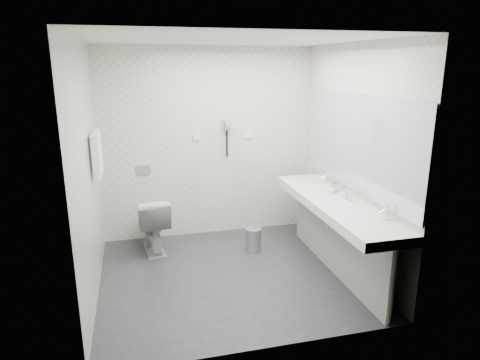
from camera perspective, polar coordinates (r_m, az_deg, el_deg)
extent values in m
plane|color=#25262A|center=(4.84, -1.32, -12.65)|extent=(2.80, 2.80, 0.00)
plane|color=silver|center=(4.28, -1.53, 18.38)|extent=(2.80, 2.80, 0.00)
plane|color=beige|center=(5.65, -4.35, 4.86)|extent=(2.80, 0.00, 2.80)
plane|color=beige|center=(3.19, 3.77, -3.40)|extent=(2.80, 0.00, 2.80)
plane|color=beige|center=(4.32, -19.84, 0.72)|extent=(0.00, 2.60, 2.60)
plane|color=beige|center=(4.89, 14.81, 2.76)|extent=(0.00, 2.60, 2.60)
cube|color=silver|center=(4.71, 12.66, -3.26)|extent=(0.55, 2.20, 0.10)
cube|color=gray|center=(4.87, 12.63, -7.97)|extent=(0.03, 2.15, 0.75)
cylinder|color=silver|center=(4.09, 19.67, -13.31)|extent=(0.06, 0.06, 0.75)
cylinder|color=silver|center=(5.76, 8.30, -4.05)|extent=(0.06, 0.06, 0.75)
cube|color=#B2BCC6|center=(4.68, 15.98, 4.61)|extent=(0.02, 2.20, 1.05)
ellipsoid|color=silver|center=(4.17, 16.67, -5.52)|extent=(0.40, 0.31, 0.05)
ellipsoid|color=silver|center=(5.26, 9.54, -0.73)|extent=(0.40, 0.31, 0.05)
cylinder|color=silver|center=(4.24, 19.04, -4.08)|extent=(0.04, 0.04, 0.15)
cylinder|color=silver|center=(5.32, 11.51, 0.35)|extent=(0.04, 0.04, 0.15)
imported|color=silver|center=(4.76, 14.02, -1.78)|extent=(0.07, 0.07, 0.12)
imported|color=silver|center=(4.92, 12.27, -1.26)|extent=(0.10, 0.10, 0.10)
imported|color=silver|center=(4.71, 14.50, -2.08)|extent=(0.04, 0.04, 0.10)
cylinder|color=silver|center=(5.05, 13.08, -0.72)|extent=(0.08, 0.08, 0.12)
cylinder|color=silver|center=(4.99, 12.63, -0.97)|extent=(0.07, 0.07, 0.11)
imported|color=silver|center=(5.42, -11.69, -5.79)|extent=(0.46, 0.72, 0.70)
cube|color=#B2B5BA|center=(5.62, -12.83, 1.33)|extent=(0.18, 0.02, 0.12)
cylinder|color=#B2B5BA|center=(5.37, 1.80, -8.06)|extent=(0.26, 0.26, 0.28)
cylinder|color=#B2B5BA|center=(5.31, 1.82, -6.60)|extent=(0.20, 0.20, 0.02)
cylinder|color=silver|center=(4.79, -18.99, 5.84)|extent=(0.02, 0.62, 0.02)
cube|color=white|center=(4.70, -18.76, 2.93)|extent=(0.07, 0.24, 0.48)
cube|color=white|center=(4.97, -18.54, 3.60)|extent=(0.07, 0.24, 0.48)
cube|color=#97969B|center=(5.62, -1.82, 7.44)|extent=(0.10, 0.04, 0.14)
cylinder|color=#97969B|center=(5.55, -1.66, 7.65)|extent=(0.08, 0.14, 0.08)
cylinder|color=black|center=(5.65, -1.76, 4.90)|extent=(0.02, 0.02, 0.35)
cube|color=silver|center=(5.59, -5.87, 5.77)|extent=(0.09, 0.02, 0.09)
cube|color=silver|center=(5.73, 1.10, 6.08)|extent=(0.09, 0.02, 0.09)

